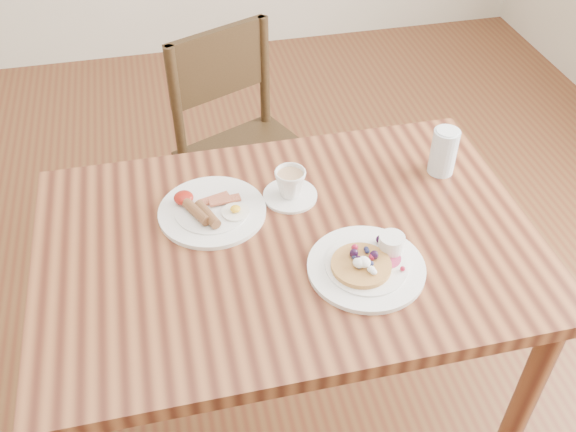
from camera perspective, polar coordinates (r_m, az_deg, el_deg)
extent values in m
plane|color=#5F2E1B|center=(2.13, 0.00, -16.70)|extent=(5.00, 5.00, 0.00)
cube|color=brown|center=(1.56, 0.00, -2.47)|extent=(1.20, 0.80, 0.04)
cylinder|color=brown|center=(1.82, 20.09, -15.53)|extent=(0.06, 0.06, 0.71)
cylinder|color=brown|center=(2.19, 11.88, -1.21)|extent=(0.06, 0.06, 0.71)
cylinder|color=brown|center=(2.06, -17.07, -5.76)|extent=(0.06, 0.06, 0.71)
cube|color=#312312|center=(2.27, -3.08, 4.63)|extent=(0.55, 0.55, 0.04)
cylinder|color=#312312|center=(2.24, -4.08, -4.10)|extent=(0.04, 0.04, 0.43)
cylinder|color=#312312|center=(2.39, 3.13, -0.41)|extent=(0.04, 0.04, 0.43)
cylinder|color=#312312|center=(2.47, -8.70, 0.75)|extent=(0.04, 0.04, 0.43)
cylinder|color=#312312|center=(2.61, -1.86, 3.85)|extent=(0.04, 0.04, 0.43)
cylinder|color=#312312|center=(2.36, -2.10, 12.51)|extent=(0.04, 0.04, 0.43)
cylinder|color=#312312|center=(2.20, -9.89, 9.61)|extent=(0.04, 0.04, 0.43)
cube|color=#312312|center=(2.24, -6.20, 13.33)|extent=(0.36, 0.18, 0.24)
cylinder|color=white|center=(1.47, 6.96, -4.57)|extent=(0.27, 0.27, 0.01)
cylinder|color=white|center=(1.47, 6.99, -4.38)|extent=(0.19, 0.19, 0.01)
cylinder|color=#B22D59|center=(1.49, 8.70, -3.69)|extent=(0.07, 0.07, 0.00)
cylinder|color=#C68C47|center=(1.46, 6.51, -4.38)|extent=(0.14, 0.14, 0.01)
ellipsoid|color=white|center=(1.44, 6.44, -4.08)|extent=(0.03, 0.03, 0.02)
ellipsoid|color=white|center=(1.43, 7.30, -4.79)|extent=(0.02, 0.02, 0.01)
cylinder|color=white|center=(1.50, 9.18, -2.38)|extent=(0.06, 0.06, 0.04)
cylinder|color=#591E07|center=(1.49, 9.25, -1.93)|extent=(0.05, 0.05, 0.00)
sphere|color=black|center=(1.46, 7.50, -3.36)|extent=(0.02, 0.02, 0.02)
sphere|color=#1E234C|center=(1.48, 7.38, -3.00)|extent=(0.01, 0.01, 0.01)
sphere|color=#1E234C|center=(1.49, 6.74, -2.61)|extent=(0.01, 0.01, 0.01)
sphere|color=#B21938|center=(1.47, 6.29, -3.07)|extent=(0.02, 0.02, 0.02)
sphere|color=black|center=(1.46, 5.71, -3.19)|extent=(0.02, 0.02, 0.02)
sphere|color=#1E234C|center=(1.45, 5.39, -3.82)|extent=(0.01, 0.01, 0.01)
sphere|color=black|center=(1.45, 6.29, -3.92)|extent=(0.02, 0.02, 0.02)
sphere|color=#1E234C|center=(1.44, 6.74, -4.38)|extent=(0.01, 0.01, 0.01)
sphere|color=#1E234C|center=(1.44, 7.58, -4.45)|extent=(0.01, 0.01, 0.01)
sphere|color=#B21938|center=(1.46, 7.50, -3.75)|extent=(0.02, 0.02, 0.02)
sphere|color=#1E234C|center=(1.45, 10.08, -4.95)|extent=(0.01, 0.01, 0.01)
sphere|color=#B21938|center=(1.48, 10.07, -3.83)|extent=(0.01, 0.01, 0.01)
sphere|color=black|center=(1.50, 9.35, -2.71)|extent=(0.02, 0.02, 0.02)
cylinder|color=white|center=(1.62, -6.75, 0.42)|extent=(0.27, 0.27, 0.01)
cylinder|color=white|center=(1.61, -6.77, 0.61)|extent=(0.19, 0.19, 0.01)
cylinder|color=brown|center=(1.58, -8.14, 0.37)|extent=(0.06, 0.10, 0.03)
cylinder|color=brown|center=(1.57, -7.18, 0.15)|extent=(0.06, 0.10, 0.03)
cube|color=maroon|center=(1.63, -6.58, 1.52)|extent=(0.08, 0.04, 0.01)
cube|color=maroon|center=(1.62, -5.64, 1.42)|extent=(0.08, 0.03, 0.01)
cylinder|color=white|center=(1.59, -4.68, 0.37)|extent=(0.07, 0.07, 0.00)
ellipsoid|color=yellow|center=(1.58, -4.70, 0.64)|extent=(0.03, 0.03, 0.01)
ellipsoid|color=#A5190F|center=(1.63, -9.26, 1.62)|extent=(0.05, 0.05, 0.03)
cylinder|color=white|center=(1.65, 0.19, 1.83)|extent=(0.14, 0.14, 0.01)
imported|color=white|center=(1.63, 0.19, 2.95)|extent=(0.11, 0.11, 0.07)
cylinder|color=tan|center=(1.61, 0.20, 3.65)|extent=(0.07, 0.07, 0.00)
cylinder|color=silver|center=(1.75, 13.67, 5.58)|extent=(0.07, 0.07, 0.13)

